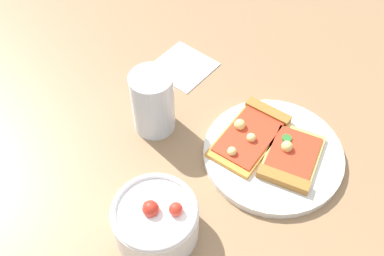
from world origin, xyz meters
name	(u,v)px	position (x,y,z in m)	size (l,w,h in m)	color
ground_plane	(244,171)	(0.00, 0.00, 0.00)	(2.40, 2.40, 0.00)	#93704C
plate	(273,154)	(-0.01, -0.06, 0.01)	(0.24, 0.24, 0.01)	silver
pizza_slice_near	(251,132)	(0.04, -0.06, 0.02)	(0.11, 0.16, 0.03)	gold
pizza_slice_far	(290,160)	(-0.05, -0.06, 0.02)	(0.12, 0.14, 0.03)	#E5B256
salad_bowl	(156,220)	(0.02, 0.17, 0.04)	(0.13, 0.13, 0.08)	white
soda_glass	(153,104)	(0.18, 0.04, 0.06)	(0.07, 0.07, 0.12)	silver
paper_napkin	(183,66)	(0.25, -0.10, 0.00)	(0.11, 0.11, 0.00)	white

